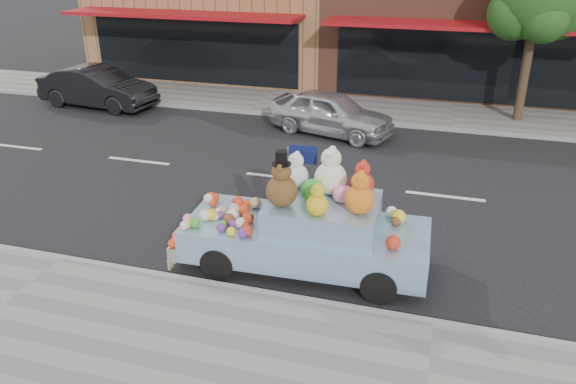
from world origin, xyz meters
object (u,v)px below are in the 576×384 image
(car_dark, at_px, (97,87))
(art_car, at_px, (308,227))
(street_tree, at_px, (538,3))
(car_silver, at_px, (331,113))

(car_dark, height_order, art_car, art_car)
(street_tree, distance_m, art_car, 11.62)
(street_tree, height_order, art_car, street_tree)
(car_silver, xyz_separation_m, art_car, (1.25, -7.58, 0.15))
(art_car, bearing_deg, car_silver, 97.20)
(car_silver, relative_size, car_dark, 0.91)
(car_dark, distance_m, art_car, 12.74)
(car_dark, bearing_deg, art_car, -123.78)
(street_tree, xyz_separation_m, car_silver, (-5.59, -2.80, -3.04))
(street_tree, bearing_deg, car_dark, -171.15)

